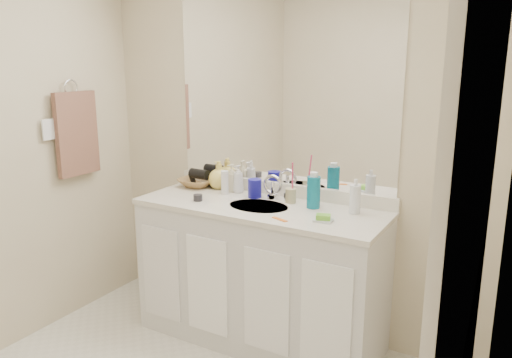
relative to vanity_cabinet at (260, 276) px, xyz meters
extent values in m
cube|color=beige|center=(0.00, 0.28, 0.77)|extent=(2.60, 0.02, 2.40)
cube|color=beige|center=(1.30, -1.02, 0.77)|extent=(0.02, 2.60, 2.40)
cube|color=silver|center=(0.00, 0.00, 0.00)|extent=(1.50, 0.55, 0.85)
cube|color=silver|center=(0.00, 0.00, 0.44)|extent=(1.52, 0.57, 0.03)
cube|color=white|center=(0.00, 0.26, 0.50)|extent=(1.52, 0.03, 0.08)
cylinder|color=silver|center=(0.00, -0.02, 0.44)|extent=(0.37, 0.37, 0.02)
cylinder|color=silver|center=(0.00, 0.16, 0.51)|extent=(0.02, 0.02, 0.11)
cube|color=white|center=(0.00, 0.27, 1.14)|extent=(1.48, 0.01, 1.20)
cylinder|color=#1917A0|center=(-0.11, 0.13, 0.51)|extent=(0.11, 0.11, 0.12)
cylinder|color=tan|center=(0.14, 0.14, 0.50)|extent=(0.09, 0.09, 0.09)
cylinder|color=#DE3A65|center=(0.15, 0.14, 0.60)|extent=(0.02, 0.04, 0.21)
cylinder|color=#0B6885|center=(0.30, 0.11, 0.55)|extent=(0.08, 0.08, 0.19)
cylinder|color=silver|center=(0.54, 0.12, 0.54)|extent=(0.08, 0.08, 0.16)
cube|color=silver|center=(0.45, -0.10, 0.46)|extent=(0.10, 0.09, 0.01)
cube|color=#68BA2D|center=(0.45, -0.10, 0.48)|extent=(0.09, 0.08, 0.03)
cube|color=orange|center=(0.23, -0.19, 0.46)|extent=(0.11, 0.06, 0.00)
cylinder|color=black|center=(-0.38, -0.11, 0.47)|extent=(0.06, 0.06, 0.04)
cylinder|color=silver|center=(-0.32, 0.11, 0.53)|extent=(0.06, 0.06, 0.15)
imported|color=silver|center=(-0.27, 0.18, 0.55)|extent=(0.09, 0.09, 0.18)
imported|color=beige|center=(-0.33, 0.20, 0.54)|extent=(0.08, 0.09, 0.18)
imported|color=#E3CA58|center=(-0.44, 0.21, 0.55)|extent=(0.19, 0.19, 0.19)
imported|color=olive|center=(-0.59, 0.17, 0.48)|extent=(0.25, 0.25, 0.06)
cylinder|color=black|center=(-0.57, 0.17, 0.54)|extent=(0.14, 0.07, 0.07)
torus|color=silver|center=(-1.27, -0.25, 1.12)|extent=(0.01, 0.11, 0.11)
cube|color=brown|center=(-1.25, -0.25, 0.82)|extent=(0.04, 0.32, 0.55)
cube|color=white|center=(-1.27, -0.45, 0.88)|extent=(0.01, 0.08, 0.13)
camera|label=1|loc=(1.41, -2.49, 1.30)|focal=35.00mm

